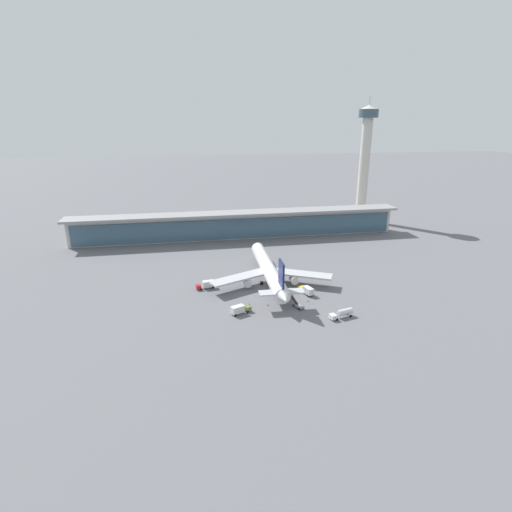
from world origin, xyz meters
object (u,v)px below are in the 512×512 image
object	(u,v)px
service_truck_on_taxiway_grey	(298,305)
safety_cone_bravo	(246,309)
service_truck_near_nose_red	(206,284)
service_truck_under_wing_olive	(240,309)
control_tower	(365,156)
safety_cone_delta	(249,304)
service_truck_mid_apron_yellow	(307,290)
safety_cone_charlie	(308,301)
service_truck_by_tail_white	(342,313)
safety_cone_alpha	(268,305)
airliner_on_stand	(269,270)

from	to	relation	value
service_truck_on_taxiway_grey	safety_cone_bravo	world-z (taller)	service_truck_on_taxiway_grey
service_truck_near_nose_red	service_truck_under_wing_olive	xyz separation A→B (m)	(9.88, -24.00, 0.00)
control_tower	safety_cone_delta	world-z (taller)	control_tower
control_tower	safety_cone_bravo	distance (m)	156.46
service_truck_near_nose_red	service_truck_mid_apron_yellow	size ratio (longest dim) A/B	0.99
safety_cone_charlie	safety_cone_delta	bearing A→B (deg)	177.06
service_truck_on_taxiway_grey	safety_cone_charlie	world-z (taller)	service_truck_on_taxiway_grey
safety_cone_delta	safety_cone_charlie	bearing A→B (deg)	-2.94
control_tower	safety_cone_delta	distance (m)	152.86
service_truck_by_tail_white	control_tower	distance (m)	149.37
safety_cone_alpha	safety_cone_bravo	size ratio (longest dim) A/B	1.00
service_truck_mid_apron_yellow	service_truck_by_tail_white	size ratio (longest dim) A/B	0.86
service_truck_by_tail_white	safety_cone_alpha	distance (m)	26.66
service_truck_on_taxiway_grey	safety_cone_delta	bearing A→B (deg)	163.41
airliner_on_stand	service_truck_on_taxiway_grey	xyz separation A→B (m)	(5.46, -24.46, -4.69)
service_truck_under_wing_olive	safety_cone_bravo	xyz separation A→B (m)	(2.62, 2.69, -1.37)
safety_cone_charlie	control_tower	bearing A→B (deg)	58.03
service_truck_on_taxiway_grey	safety_cone_charlie	distance (m)	6.41
service_truck_near_nose_red	service_truck_on_taxiway_grey	world-z (taller)	service_truck_near_nose_red
service_truck_under_wing_olive	airliner_on_stand	bearing A→B (deg)	58.27
service_truck_by_tail_white	service_truck_mid_apron_yellow	bearing A→B (deg)	106.30
service_truck_near_nose_red	safety_cone_charlie	size ratio (longest dim) A/B	10.86
service_truck_on_taxiway_grey	safety_cone_bravo	distance (m)	18.70
service_truck_under_wing_olive	safety_cone_bravo	world-z (taller)	service_truck_under_wing_olive
service_truck_mid_apron_yellow	airliner_on_stand	bearing A→B (deg)	130.46
service_truck_under_wing_olive	safety_cone_delta	world-z (taller)	service_truck_under_wing_olive
safety_cone_bravo	service_truck_under_wing_olive	bearing A→B (deg)	-134.18
safety_cone_alpha	service_truck_under_wing_olive	bearing A→B (deg)	-157.40
safety_cone_alpha	safety_cone_charlie	world-z (taller)	same
service_truck_on_taxiway_grey	safety_cone_bravo	size ratio (longest dim) A/B	9.78
service_truck_under_wing_olive	service_truck_near_nose_red	bearing A→B (deg)	112.37
service_truck_near_nose_red	safety_cone_charlie	world-z (taller)	service_truck_near_nose_red
safety_cone_charlie	safety_cone_delta	world-z (taller)	same
service_truck_near_nose_red	safety_cone_alpha	size ratio (longest dim) A/B	10.86
control_tower	safety_cone_alpha	bearing A→B (deg)	-127.06
service_truck_near_nose_red	safety_cone_bravo	distance (m)	24.74
safety_cone_delta	service_truck_mid_apron_yellow	bearing A→B (deg)	12.94
service_truck_mid_apron_yellow	safety_cone_delta	world-z (taller)	service_truck_mid_apron_yellow
service_truck_on_taxiway_grey	safety_cone_alpha	world-z (taller)	service_truck_on_taxiway_grey
safety_cone_charlie	service_truck_near_nose_red	bearing A→B (deg)	152.23
service_truck_under_wing_olive	safety_cone_alpha	size ratio (longest dim) A/B	10.89
safety_cone_bravo	service_truck_on_taxiway_grey	bearing A→B (deg)	-5.05
service_truck_on_taxiway_grey	safety_cone_charlie	bearing A→B (deg)	37.49
control_tower	safety_cone_alpha	distance (m)	150.06
service_truck_near_nose_red	service_truck_mid_apron_yellow	distance (m)	39.69
safety_cone_alpha	safety_cone_charlie	distance (m)	15.33
safety_cone_delta	control_tower	bearing A→B (deg)	50.54
control_tower	safety_cone_delta	bearing A→B (deg)	-129.46
safety_cone_alpha	control_tower	bearing A→B (deg)	52.94
airliner_on_stand	safety_cone_charlie	size ratio (longest dim) A/B	93.51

